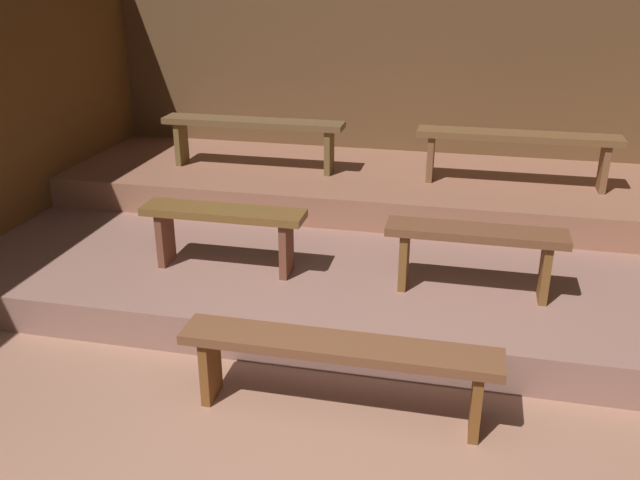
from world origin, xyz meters
TOP-DOWN VIEW (x-y plane):
  - ground at (0.00, 2.36)m, footprint 6.23×5.52m
  - wall_back at (0.00, 4.75)m, footprint 6.23×0.06m
  - platform_lower at (0.00, 3.13)m, footprint 5.43×3.17m
  - platform_middle at (0.00, 3.93)m, footprint 5.43×1.57m
  - bench_floor_center at (0.18, 1.18)m, footprint 1.64×0.25m
  - bench_lower_left at (-0.82, 2.27)m, footprint 1.11×0.25m
  - bench_lower_right at (0.82, 2.27)m, footprint 1.11×0.25m
  - bench_middle_left at (-1.11, 3.83)m, footprint 1.60×0.25m
  - bench_middle_right at (1.11, 3.83)m, footprint 1.60×0.25m

SIDE VIEW (x-z plane):
  - ground at x=0.00m, z-range -0.08..0.00m
  - platform_lower at x=0.00m, z-range 0.00..0.25m
  - bench_floor_center at x=0.18m, z-range 0.13..0.57m
  - platform_middle at x=0.00m, z-range 0.25..0.50m
  - bench_lower_left at x=-0.82m, z-range 0.36..0.80m
  - bench_lower_right at x=0.82m, z-range 0.36..0.80m
  - bench_middle_left at x=-1.11m, z-range 0.63..1.07m
  - bench_middle_right at x=1.11m, z-range 0.63..1.07m
  - wall_back at x=0.00m, z-range 0.00..2.33m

